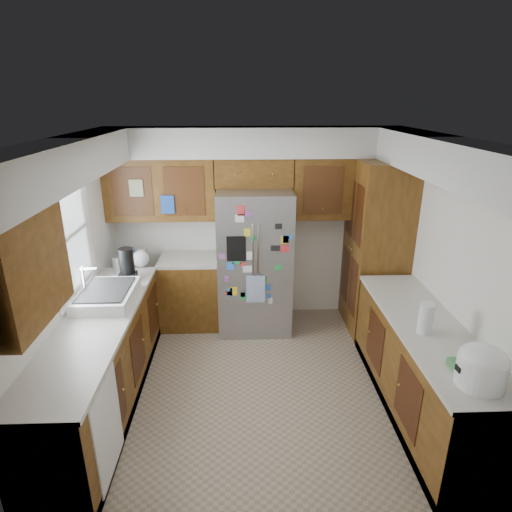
# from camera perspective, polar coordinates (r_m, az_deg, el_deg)

# --- Properties ---
(floor) EXTENTS (3.60, 3.60, 0.00)m
(floor) POSITION_cam_1_polar(r_m,az_deg,el_deg) (4.72, 0.32, -16.35)
(floor) COLOR gray
(floor) RESTS_ON ground
(room_shell) EXTENTS (3.64, 3.24, 2.52)m
(room_shell) POSITION_cam_1_polar(r_m,az_deg,el_deg) (4.26, -1.27, 6.82)
(room_shell) COLOR white
(room_shell) RESTS_ON ground
(left_counter_run) EXTENTS (1.36, 3.20, 0.92)m
(left_counter_run) POSITION_cam_1_polar(r_m,az_deg,el_deg) (4.65, -17.05, -11.59)
(left_counter_run) COLOR #472C0D
(left_counter_run) RESTS_ON ground
(right_counter_run) EXTENTS (0.63, 2.25, 0.92)m
(right_counter_run) POSITION_cam_1_polar(r_m,az_deg,el_deg) (4.41, 21.14, -14.18)
(right_counter_run) COLOR #472C0D
(right_counter_run) RESTS_ON ground
(pantry) EXTENTS (0.60, 0.90, 2.15)m
(pantry) POSITION_cam_1_polar(r_m,az_deg,el_deg) (5.48, 15.68, 1.04)
(pantry) COLOR #472C0D
(pantry) RESTS_ON ground
(fridge) EXTENTS (0.90, 0.79, 1.80)m
(fridge) POSITION_cam_1_polar(r_m,az_deg,el_deg) (5.34, -0.21, -0.69)
(fridge) COLOR gray
(fridge) RESTS_ON ground
(bridge_cabinet) EXTENTS (0.96, 0.34, 0.35)m
(bridge_cabinet) POSITION_cam_1_polar(r_m,az_deg,el_deg) (5.28, -0.31, 11.16)
(bridge_cabinet) COLOR #472C0D
(bridge_cabinet) RESTS_ON fridge
(fridge_top_items) EXTENTS (0.83, 0.33, 0.25)m
(fridge_top_items) POSITION_cam_1_polar(r_m,az_deg,el_deg) (5.24, 0.75, 14.36)
(fridge_top_items) COLOR #13169D
(fridge_top_items) RESTS_ON bridge_cabinet
(sink_assembly) EXTENTS (0.52, 0.70, 0.37)m
(sink_assembly) POSITION_cam_1_polar(r_m,az_deg,el_deg) (4.49, -19.27, -4.96)
(sink_assembly) COLOR white
(sink_assembly) RESTS_ON left_counter_run
(left_counter_clutter) EXTENTS (0.38, 0.87, 0.38)m
(left_counter_clutter) POSITION_cam_1_polar(r_m,az_deg,el_deg) (5.11, -16.39, -0.76)
(left_counter_clutter) COLOR black
(left_counter_clutter) RESTS_ON left_counter_run
(rice_cooker) EXTENTS (0.34, 0.34, 0.30)m
(rice_cooker) POSITION_cam_1_polar(r_m,az_deg,el_deg) (3.44, 27.94, -12.80)
(rice_cooker) COLOR white
(rice_cooker) RESTS_ON right_counter_run
(paper_towel) EXTENTS (0.12, 0.12, 0.28)m
(paper_towel) POSITION_cam_1_polar(r_m,az_deg,el_deg) (3.94, 21.71, -7.73)
(paper_towel) COLOR white
(paper_towel) RESTS_ON right_counter_run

